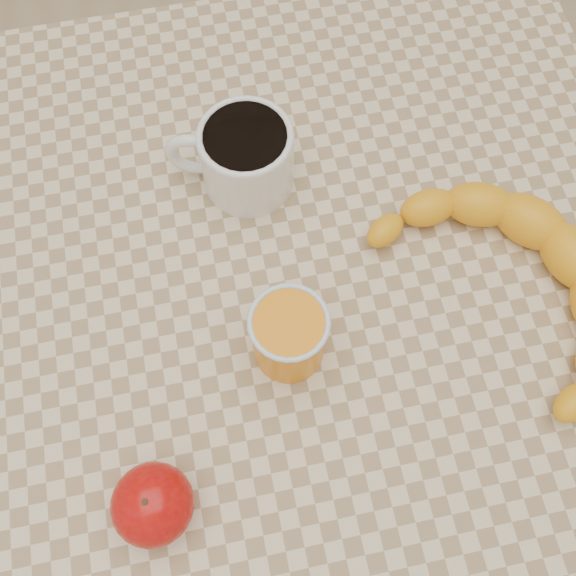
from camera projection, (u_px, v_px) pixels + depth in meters
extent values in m
plane|color=tan|center=(288.00, 429.00, 1.33)|extent=(3.00, 3.00, 0.00)
cube|color=beige|center=(288.00, 303.00, 0.65)|extent=(0.80, 0.80, 0.04)
cube|color=olive|center=(288.00, 319.00, 0.70)|extent=(0.74, 0.74, 0.06)
cylinder|color=olive|center=(48.00, 233.00, 1.10)|extent=(0.05, 0.05, 0.71)
cylinder|color=olive|center=(439.00, 163.00, 1.15)|extent=(0.05, 0.05, 0.71)
cylinder|color=white|center=(247.00, 159.00, 0.65)|extent=(0.12, 0.12, 0.08)
cylinder|color=black|center=(245.00, 138.00, 0.61)|extent=(0.08, 0.08, 0.01)
torus|color=white|center=(245.00, 136.00, 0.61)|extent=(0.09, 0.09, 0.01)
torus|color=white|center=(194.00, 155.00, 0.65)|extent=(0.06, 0.03, 0.06)
cylinder|color=orange|center=(289.00, 337.00, 0.57)|extent=(0.07, 0.07, 0.08)
torus|color=silver|center=(289.00, 322.00, 0.54)|extent=(0.07, 0.07, 0.01)
ellipsoid|color=#960508|center=(153.00, 504.00, 0.53)|extent=(0.09, 0.09, 0.06)
cylinder|color=#382311|center=(146.00, 502.00, 0.50)|extent=(0.01, 0.01, 0.01)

